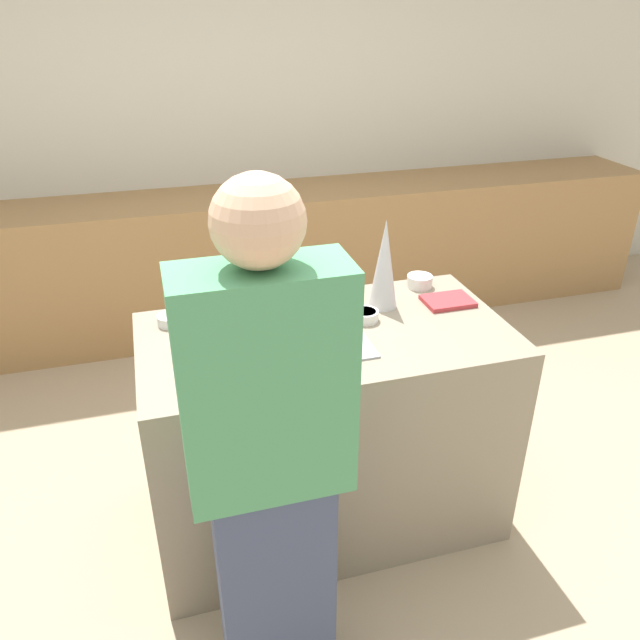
{
  "coord_description": "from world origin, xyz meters",
  "views": [
    {
      "loc": [
        -0.62,
        -2.06,
        2.14
      ],
      "look_at": [
        -0.03,
        0.0,
        1.01
      ],
      "focal_mm": 35.0,
      "sensor_mm": 36.0,
      "label": 1
    }
  ],
  "objects_px": {
    "decorative_tree": "(384,264)",
    "person": "(269,466)",
    "candy_bowl_beside_tree": "(247,320)",
    "cookbook": "(448,301)",
    "gingerbread_house": "(319,319)",
    "candy_bowl_near_tray_left": "(365,315)",
    "mug": "(250,380)",
    "candy_bowl_behind_tray": "(293,298)",
    "baking_tray": "(319,343)",
    "candy_bowl_near_tray_right": "(190,347)",
    "candy_bowl_far_left": "(231,306)",
    "candy_bowl_far_right": "(420,281)",
    "candy_bowl_center_rear": "(170,319)"
  },
  "relations": [
    {
      "from": "candy_bowl_far_right",
      "to": "candy_bowl_near_tray_left",
      "type": "bearing_deg",
      "value": -145.26
    },
    {
      "from": "candy_bowl_far_left",
      "to": "cookbook",
      "type": "xyz_separation_m",
      "value": [
        0.91,
        -0.17,
        -0.02
      ]
    },
    {
      "from": "candy_bowl_near_tray_left",
      "to": "candy_bowl_beside_tree",
      "type": "distance_m",
      "value": 0.48
    },
    {
      "from": "candy_bowl_far_left",
      "to": "candy_bowl_center_rear",
      "type": "bearing_deg",
      "value": -170.92
    },
    {
      "from": "baking_tray",
      "to": "candy_bowl_far_left",
      "type": "distance_m",
      "value": 0.46
    },
    {
      "from": "candy_bowl_center_rear",
      "to": "candy_bowl_near_tray_right",
      "type": "height_order",
      "value": "candy_bowl_near_tray_right"
    },
    {
      "from": "candy_bowl_near_tray_left",
      "to": "cookbook",
      "type": "distance_m",
      "value": 0.4
    },
    {
      "from": "gingerbread_house",
      "to": "mug",
      "type": "height_order",
      "value": "gingerbread_house"
    },
    {
      "from": "decorative_tree",
      "to": "candy_bowl_behind_tray",
      "type": "bearing_deg",
      "value": 159.44
    },
    {
      "from": "baking_tray",
      "to": "mug",
      "type": "relative_size",
      "value": 3.83
    },
    {
      "from": "candy_bowl_near_tray_left",
      "to": "mug",
      "type": "distance_m",
      "value": 0.66
    },
    {
      "from": "decorative_tree",
      "to": "candy_bowl_behind_tray",
      "type": "relative_size",
      "value": 3.95
    },
    {
      "from": "candy_bowl_behind_tray",
      "to": "candy_bowl_near_tray_right",
      "type": "xyz_separation_m",
      "value": [
        -0.47,
        -0.31,
        0.01
      ]
    },
    {
      "from": "candy_bowl_beside_tree",
      "to": "person",
      "type": "distance_m",
      "value": 0.83
    },
    {
      "from": "baking_tray",
      "to": "candy_bowl_near_tray_right",
      "type": "relative_size",
      "value": 3.35
    },
    {
      "from": "decorative_tree",
      "to": "candy_bowl_center_rear",
      "type": "height_order",
      "value": "decorative_tree"
    },
    {
      "from": "candy_bowl_near_tray_right",
      "to": "person",
      "type": "relative_size",
      "value": 0.06
    },
    {
      "from": "gingerbread_house",
      "to": "candy_bowl_behind_tray",
      "type": "bearing_deg",
      "value": 91.86
    },
    {
      "from": "person",
      "to": "gingerbread_house",
      "type": "bearing_deg",
      "value": 61.65
    },
    {
      "from": "gingerbread_house",
      "to": "candy_bowl_far_left",
      "type": "xyz_separation_m",
      "value": [
        -0.28,
        0.36,
        -0.08
      ]
    },
    {
      "from": "person",
      "to": "decorative_tree",
      "type": "bearing_deg",
      "value": 51.11
    },
    {
      "from": "candy_bowl_near_tray_left",
      "to": "candy_bowl_far_right",
      "type": "bearing_deg",
      "value": 34.74
    },
    {
      "from": "baking_tray",
      "to": "candy_bowl_center_rear",
      "type": "relative_size",
      "value": 3.5
    },
    {
      "from": "baking_tray",
      "to": "candy_bowl_behind_tray",
      "type": "bearing_deg",
      "value": 91.78
    },
    {
      "from": "cookbook",
      "to": "person",
      "type": "distance_m",
      "value": 1.23
    },
    {
      "from": "candy_bowl_beside_tree",
      "to": "candy_bowl_behind_tray",
      "type": "height_order",
      "value": "candy_bowl_beside_tree"
    },
    {
      "from": "candy_bowl_near_tray_right",
      "to": "candy_bowl_near_tray_left",
      "type": "bearing_deg",
      "value": 5.6
    },
    {
      "from": "baking_tray",
      "to": "mug",
      "type": "bearing_deg",
      "value": -140.96
    },
    {
      "from": "baking_tray",
      "to": "decorative_tree",
      "type": "distance_m",
      "value": 0.46
    },
    {
      "from": "candy_bowl_far_left",
      "to": "decorative_tree",
      "type": "bearing_deg",
      "value": -10.97
    },
    {
      "from": "gingerbread_house",
      "to": "candy_bowl_far_left",
      "type": "bearing_deg",
      "value": 128.24
    },
    {
      "from": "candy_bowl_beside_tree",
      "to": "candy_bowl_far_left",
      "type": "relative_size",
      "value": 0.97
    },
    {
      "from": "decorative_tree",
      "to": "person",
      "type": "xyz_separation_m",
      "value": [
        -0.67,
        -0.83,
        -0.22
      ]
    },
    {
      "from": "candy_bowl_center_rear",
      "to": "cookbook",
      "type": "relative_size",
      "value": 0.52
    },
    {
      "from": "baking_tray",
      "to": "mug",
      "type": "height_order",
      "value": "mug"
    },
    {
      "from": "candy_bowl_behind_tray",
      "to": "candy_bowl_near_tray_right",
      "type": "relative_size",
      "value": 0.87
    },
    {
      "from": "cookbook",
      "to": "person",
      "type": "relative_size",
      "value": 0.12
    },
    {
      "from": "baking_tray",
      "to": "candy_bowl_far_left",
      "type": "xyz_separation_m",
      "value": [
        -0.28,
        0.36,
        0.03
      ]
    },
    {
      "from": "baking_tray",
      "to": "person",
      "type": "distance_m",
      "value": 0.68
    },
    {
      "from": "candy_bowl_far_left",
      "to": "mug",
      "type": "height_order",
      "value": "mug"
    },
    {
      "from": "candy_bowl_far_right",
      "to": "candy_bowl_near_tray_left",
      "type": "height_order",
      "value": "candy_bowl_far_right"
    },
    {
      "from": "decorative_tree",
      "to": "candy_bowl_near_tray_right",
      "type": "distance_m",
      "value": 0.86
    },
    {
      "from": "candy_bowl_near_tray_right",
      "to": "cookbook",
      "type": "relative_size",
      "value": 0.54
    },
    {
      "from": "candy_bowl_beside_tree",
      "to": "mug",
      "type": "bearing_deg",
      "value": -98.83
    },
    {
      "from": "baking_tray",
      "to": "candy_bowl_beside_tree",
      "type": "height_order",
      "value": "candy_bowl_beside_tree"
    },
    {
      "from": "gingerbread_house",
      "to": "candy_bowl_beside_tree",
      "type": "relative_size",
      "value": 2.24
    },
    {
      "from": "decorative_tree",
      "to": "candy_bowl_near_tray_left",
      "type": "xyz_separation_m",
      "value": [
        -0.12,
        -0.1,
        -0.17
      ]
    },
    {
      "from": "candy_bowl_center_rear",
      "to": "person",
      "type": "xyz_separation_m",
      "value": [
        0.21,
        -0.91,
        -0.05
      ]
    },
    {
      "from": "candy_bowl_beside_tree",
      "to": "candy_bowl_near_tray_left",
      "type": "bearing_deg",
      "value": -11.32
    },
    {
      "from": "candy_bowl_beside_tree",
      "to": "candy_bowl_behind_tray",
      "type": "relative_size",
      "value": 1.22
    }
  ]
}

